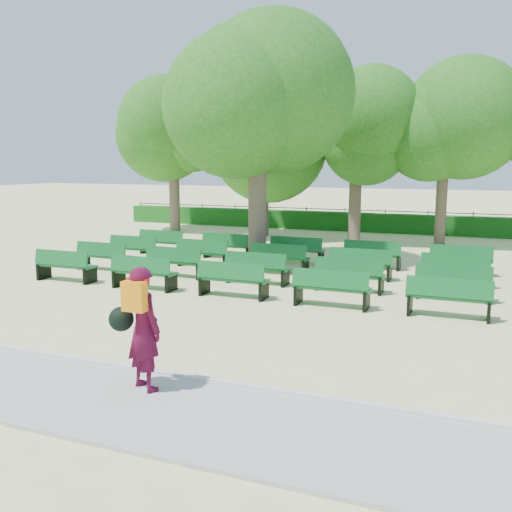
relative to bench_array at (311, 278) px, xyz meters
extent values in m
plane|color=beige|center=(-1.03, -1.71, -0.09)|extent=(120.00, 120.00, 0.00)
cube|color=#AAA9A5|center=(-1.03, -9.11, -0.06)|extent=(30.00, 2.20, 0.06)
cube|color=silver|center=(-1.03, -7.96, -0.04)|extent=(30.00, 0.12, 0.10)
cube|color=#175B19|center=(-1.03, 12.29, 0.36)|extent=(26.00, 0.70, 0.90)
cube|color=#105B24|center=(0.00, 0.01, 0.36)|extent=(1.83, 0.65, 0.06)
cube|color=#105B24|center=(0.00, -0.20, 0.61)|extent=(1.80, 0.29, 0.42)
cylinder|color=brown|center=(-2.20, 1.33, 1.61)|extent=(0.58, 0.58, 3.40)
ellipsoid|color=#2A691C|center=(-2.20, 1.33, 4.71)|extent=(5.10, 5.10, 4.59)
imported|color=#490A23|center=(0.01, -8.58, 0.88)|extent=(0.78, 0.67, 1.82)
cube|color=orange|center=(0.01, -8.78, 1.40)|extent=(0.34, 0.17, 0.43)
sphere|color=black|center=(-0.33, -8.64, 1.00)|extent=(0.36, 0.36, 0.36)
camera|label=1|loc=(4.50, -15.35, 3.26)|focal=40.00mm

